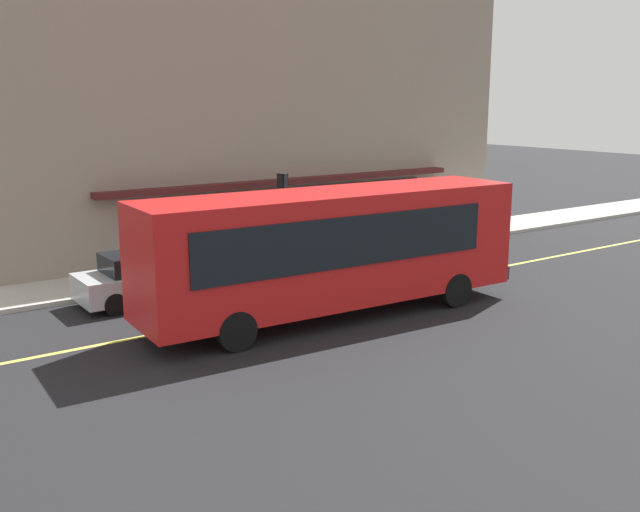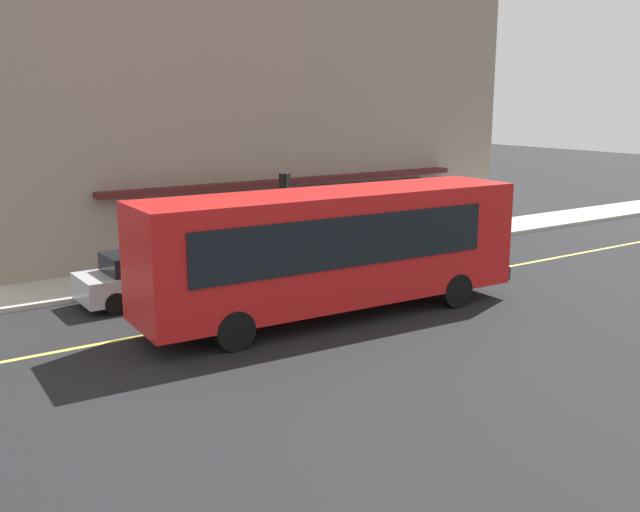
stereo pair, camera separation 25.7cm
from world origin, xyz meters
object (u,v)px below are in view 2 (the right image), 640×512
car_teal (380,246)px  car_silver (151,276)px  traffic_light (285,196)px  pedestrian_near_storefront (163,249)px  pedestrian_at_corner (371,222)px  bus (334,246)px  pedestrian_by_curb (422,215)px

car_teal → car_silver: bearing=177.7°
car_silver → car_teal: size_ratio=0.99×
traffic_light → pedestrian_near_storefront: 4.88m
pedestrian_near_storefront → pedestrian_at_corner: size_ratio=1.08×
car_silver → bus: bearing=-50.3°
pedestrian_near_storefront → bus: bearing=-66.3°
pedestrian_near_storefront → pedestrian_at_corner: pedestrian_near_storefront is taller
bus → car_silver: (-3.62, 4.36, -1.24)m
pedestrian_at_corner → pedestrian_by_curb: bearing=-15.3°
bus → pedestrian_near_storefront: bus is taller
bus → traffic_light: size_ratio=3.51×
car_silver → pedestrian_at_corner: pedestrian_at_corner is taller
car_teal → pedestrian_by_curb: 4.32m
bus → pedestrian_near_storefront: bearing=113.7°
bus → pedestrian_at_corner: 9.29m
car_silver → pedestrian_by_curb: (12.28, 1.63, 0.53)m
pedestrian_by_curb → pedestrian_at_corner: size_ratio=1.14×
traffic_light → car_teal: traffic_light is taller
bus → car_teal: 6.43m
car_silver → pedestrian_by_curb: pedestrian_by_curb is taller
pedestrian_by_curb → pedestrian_at_corner: (-2.18, 0.60, -0.16)m
car_teal → traffic_light: bearing=144.6°
traffic_light → car_silver: size_ratio=0.74×
traffic_light → pedestrian_near_storefront: bearing=-179.1°
pedestrian_by_curb → pedestrian_at_corner: bearing=164.7°
car_teal → pedestrian_by_curb: (3.81, 1.97, 0.53)m
pedestrian_by_curb → pedestrian_near_storefront: bearing=-179.6°
bus → pedestrian_near_storefront: (-2.59, 5.90, -0.78)m
traffic_light → pedestrian_by_curb: size_ratio=1.72×
car_teal → pedestrian_near_storefront: pedestrian_near_storefront is taller
car_silver → pedestrian_near_storefront: 1.91m
bus → car_teal: bearing=39.6°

